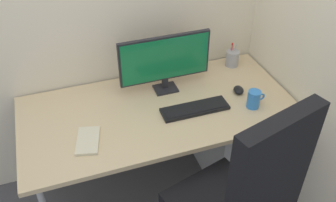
{
  "coord_description": "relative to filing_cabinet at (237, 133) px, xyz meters",
  "views": [
    {
      "loc": [
        -0.51,
        -1.63,
        2.08
      ],
      "look_at": [
        0.03,
        -0.08,
        0.82
      ],
      "focal_mm": 39.64,
      "sensor_mm": 36.0,
      "label": 1
    }
  ],
  "objects": [
    {
      "name": "ground_plane",
      "position": [
        -0.58,
        -0.03,
        -0.32
      ],
      "size": [
        8.0,
        8.0,
        0.0
      ],
      "primitive_type": "plane",
      "color": "#4C4C51"
    },
    {
      "name": "desk",
      "position": [
        -0.58,
        -0.03,
        0.35
      ],
      "size": [
        1.61,
        0.77,
        0.72
      ],
      "color": "#D1B78C",
      "rests_on": "ground_plane"
    },
    {
      "name": "filing_cabinet",
      "position": [
        0.0,
        0.0,
        0.0
      ],
      "size": [
        0.47,
        0.52,
        0.64
      ],
      "color": "#B2B5BA",
      "rests_on": "ground_plane"
    },
    {
      "name": "monitor",
      "position": [
        -0.48,
        0.15,
        0.61
      ],
      "size": [
        0.56,
        0.11,
        0.37
      ],
      "color": "black",
      "rests_on": "desk"
    },
    {
      "name": "keyboard",
      "position": [
        -0.39,
        -0.12,
        0.41
      ],
      "size": [
        0.4,
        0.13,
        0.02
      ],
      "color": "black",
      "rests_on": "desk"
    },
    {
      "name": "mouse",
      "position": [
        -0.06,
        -0.04,
        0.42
      ],
      "size": [
        0.08,
        0.1,
        0.04
      ],
      "primitive_type": "ellipsoid",
      "rotation": [
        0.0,
        0.0,
        -0.27
      ],
      "color": "black",
      "rests_on": "desk"
    },
    {
      "name": "pen_holder",
      "position": [
        0.04,
        0.26,
        0.46
      ],
      "size": [
        0.09,
        0.09,
        0.16
      ],
      "color": "#9EA0A5",
      "rests_on": "desk"
    },
    {
      "name": "notebook",
      "position": [
        -1.02,
        -0.18,
        0.41
      ],
      "size": [
        0.16,
        0.23,
        0.02
      ],
      "primitive_type": "cube",
      "rotation": [
        0.0,
        0.0,
        -0.25
      ],
      "color": "beige",
      "rests_on": "desk"
    },
    {
      "name": "coffee_mug",
      "position": [
        -0.05,
        -0.2,
        0.45
      ],
      "size": [
        0.11,
        0.07,
        0.11
      ],
      "color": "#337FD8",
      "rests_on": "desk"
    }
  ]
}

